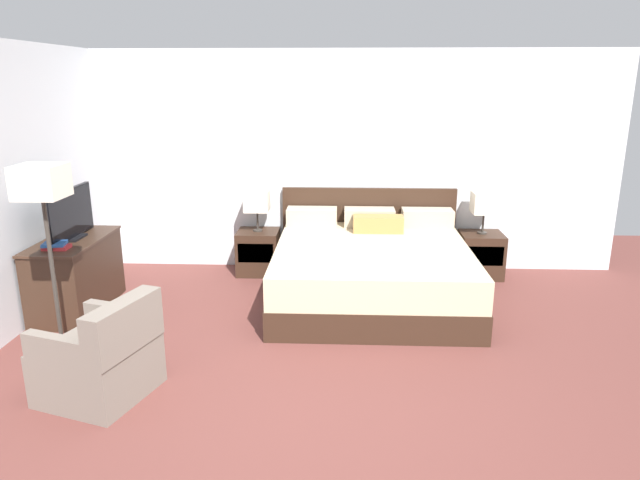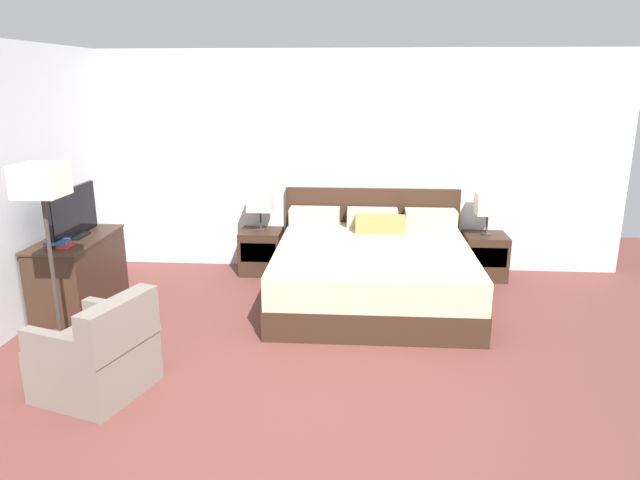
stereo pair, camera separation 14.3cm
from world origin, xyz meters
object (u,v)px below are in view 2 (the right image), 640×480
Objects in this scene: bed at (373,270)px; floor_lamp at (43,198)px; nightstand_left at (261,251)px; book_blue_cover at (57,242)px; table_lamp_right at (488,204)px; nightstand_right at (484,256)px; dresser at (79,272)px; book_red_cover at (59,245)px; armchair_by_window at (98,357)px; tv at (74,214)px; table_lamp_left at (260,201)px.

floor_lamp reaches higher than bed.
book_blue_cover is (-1.63, -1.54, 0.52)m from nightstand_left.
table_lamp_right is (2.61, 0.00, 0.61)m from nightstand_left.
dresser is at bearing -164.10° from nightstand_right.
floor_lamp is (0.39, -0.82, 0.62)m from book_red_cover.
dresser is 1.31× the size of armchair_by_window.
bed is 2.44× the size of tv.
floor_lamp is (-1.23, -2.36, 0.50)m from table_lamp_left.
nightstand_right is 1.07× the size of table_lamp_right.
nightstand_left is 2.69× the size of book_blue_cover.
bed is 1.61m from table_lamp_left.
bed reaches higher than book_blue_cover.
tv is 4.57× the size of book_blue_cover.
nightstand_left is at bearing 62.44° from floor_lamp.
book_red_cover is at bearing -87.90° from tv.
dresser reaches higher than nightstand_right.
table_lamp_left is 0.43× the size of dresser.
table_lamp_right is at bearing 90.00° from nightstand_right.
tv is 3.88× the size of book_red_cover.
armchair_by_window is at bearing -104.53° from table_lamp_left.
table_lamp_right is at bearing 15.57° from tv.
table_lamp_left is at bearing 43.52° from book_red_cover.
bed is 2.86m from armchair_by_window.
nightstand_right is 0.32× the size of floor_lamp.
nightstand_left is at bearing 35.89° from tv.
floor_lamp is at bearing 140.28° from armchair_by_window.
table_lamp_left reaches higher than nightstand_left.
tv is (-4.24, -1.18, 0.71)m from nightstand_right.
table_lamp_right is 4.38m from armchair_by_window.
book_blue_cover is (-0.00, -0.33, 0.40)m from dresser.
dresser is 0.59m from tv.
floor_lamp is (0.40, -1.15, 0.99)m from dresser.
tv is at bearing 89.58° from book_blue_cover.
bed is at bearing 7.98° from tv.
book_red_cover is (0.01, -0.36, -0.22)m from tv.
floor_lamp is (-0.51, 0.42, 1.09)m from armchair_by_window.
floor_lamp reaches higher than nightstand_right.
tv is at bearing 108.74° from floor_lamp.
table_lamp_right is (1.30, 0.77, 0.55)m from bed.
tv is at bearing 92.10° from book_red_cover.
tv is 0.54× the size of floor_lamp.
tv reaches higher than book_red_cover.
nightstand_left is at bearing -90.00° from table_lamp_left.
table_lamp_left is 0.55× the size of tv.
book_red_cover is at bearing -165.30° from bed.
table_lamp_left reaches higher than nightstand_right.
table_lamp_right is at bearing 19.98° from book_red_cover.
book_red_cover is at bearing -160.02° from table_lamp_right.
book_blue_cover is at bearing -136.75° from table_lamp_left.
nightstand_right is at bearing 0.00° from nightstand_left.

